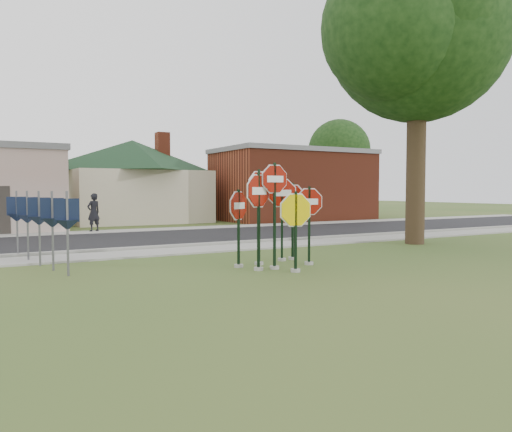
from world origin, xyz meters
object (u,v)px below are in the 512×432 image
stop_sign_yellow (296,221)px  stop_sign_left (258,206)px  pedestrian (94,212)px  stop_sign_center (275,200)px  oak_tree (418,30)px

stop_sign_yellow → stop_sign_left: size_ratio=0.82×
pedestrian → stop_sign_left: bearing=72.8°
stop_sign_center → stop_sign_left: stop_sign_center is taller
stop_sign_center → stop_sign_yellow: bearing=-71.6°
oak_tree → stop_sign_left: bearing=-163.1°
stop_sign_center → stop_sign_left: (-0.45, 0.03, -0.14)m
stop_sign_yellow → pedestrian: (-1.94, 14.26, -0.29)m
stop_sign_yellow → pedestrian: 14.40m
stop_sign_left → pedestrian: stop_sign_left is taller
stop_sign_center → pedestrian: stop_sign_center is taller
oak_tree → pedestrian: 16.15m
pedestrian → stop_sign_yellow: bearing=75.2°
stop_sign_yellow → pedestrian: bearing=97.7°
stop_sign_center → stop_sign_left: 0.47m
stop_sign_center → stop_sign_left: bearing=175.7°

